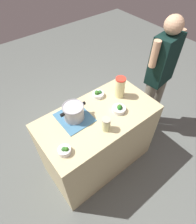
# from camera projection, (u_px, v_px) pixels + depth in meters

# --- Properties ---
(ground_plane) EXTENTS (8.00, 8.00, 0.00)m
(ground_plane) POSITION_uv_depth(u_px,v_px,m) (98.00, 159.00, 2.58)
(ground_plane) COLOR slate
(counter_slab) EXTENTS (1.26, 0.67, 0.90)m
(counter_slab) POSITION_uv_depth(u_px,v_px,m) (98.00, 140.00, 2.25)
(counter_slab) COLOR #CEBE8C
(counter_slab) RESTS_ON ground_plane
(dish_cloth) EXTENTS (0.31, 0.34, 0.01)m
(dish_cloth) POSITION_uv_depth(u_px,v_px,m) (74.00, 118.00, 1.89)
(dish_cloth) COLOR teal
(dish_cloth) RESTS_ON counter_slab
(cooking_pot) EXTENTS (0.28, 0.21, 0.16)m
(cooking_pot) POSITION_uv_depth(u_px,v_px,m) (74.00, 112.00, 1.82)
(cooking_pot) COLOR #B7B7BC
(cooking_pot) RESTS_ON dish_cloth
(lemonade_pitcher) EXTENTS (0.11, 0.11, 0.24)m
(lemonade_pitcher) POSITION_uv_depth(u_px,v_px,m) (120.00, 87.00, 2.03)
(lemonade_pitcher) COLOR beige
(lemonade_pitcher) RESTS_ON counter_slab
(mason_jar) EXTENTS (0.09, 0.09, 0.14)m
(mason_jar) POSITION_uv_depth(u_px,v_px,m) (106.00, 124.00, 1.75)
(mason_jar) COLOR beige
(mason_jar) RESTS_ON counter_slab
(broccoli_bowl_front) EXTENTS (0.11, 0.11, 0.08)m
(broccoli_bowl_front) POSITION_uv_depth(u_px,v_px,m) (65.00, 150.00, 1.60)
(broccoli_bowl_front) COLOR silver
(broccoli_bowl_front) RESTS_ON counter_slab
(broccoli_bowl_center) EXTENTS (0.13, 0.13, 0.08)m
(broccoli_bowl_center) POSITION_uv_depth(u_px,v_px,m) (98.00, 94.00, 2.09)
(broccoli_bowl_center) COLOR silver
(broccoli_bowl_center) RESTS_ON counter_slab
(broccoli_bowl_back) EXTENTS (0.14, 0.14, 0.08)m
(broccoli_bowl_back) POSITION_uv_depth(u_px,v_px,m) (119.00, 109.00, 1.94)
(broccoli_bowl_back) COLOR silver
(broccoli_bowl_back) RESTS_ON counter_slab
(person_cook) EXTENTS (0.50, 0.24, 1.63)m
(person_cook) POSITION_uv_depth(u_px,v_px,m) (159.00, 76.00, 2.36)
(person_cook) COLOR gray
(person_cook) RESTS_ON ground_plane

